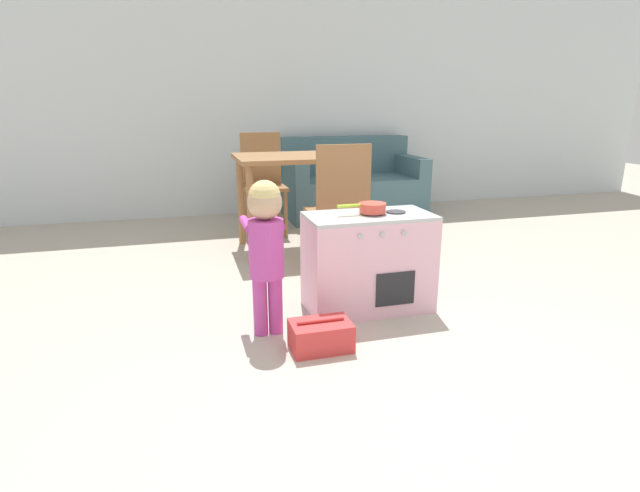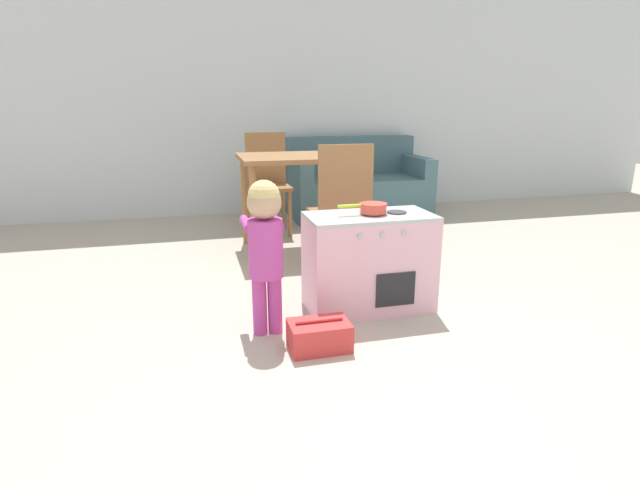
{
  "view_description": "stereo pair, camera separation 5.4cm",
  "coord_description": "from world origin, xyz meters",
  "px_view_note": "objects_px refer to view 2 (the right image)",
  "views": [
    {
      "loc": [
        -0.89,
        -1.49,
        1.16
      ],
      "look_at": [
        -0.18,
        0.99,
        0.42
      ],
      "focal_mm": 28.0,
      "sensor_mm": 36.0,
      "label": 1
    },
    {
      "loc": [
        -0.83,
        -1.51,
        1.16
      ],
      "look_at": [
        -0.18,
        0.99,
        0.42
      ],
      "focal_mm": 28.0,
      "sensor_mm": 36.0,
      "label": 2
    }
  ],
  "objects_px": {
    "child_figure": "(265,237)",
    "dining_chair_near": "(341,207)",
    "play_kitchen": "(369,262)",
    "toy_basket": "(319,335)",
    "dining_chair_far": "(268,181)",
    "dining_table": "(300,171)",
    "couch": "(356,187)",
    "toy_pot": "(373,207)"
  },
  "relations": [
    {
      "from": "toy_basket",
      "to": "couch",
      "type": "bearing_deg",
      "value": 68.03
    },
    {
      "from": "toy_basket",
      "to": "dining_chair_near",
      "type": "distance_m",
      "value": 1.2
    },
    {
      "from": "couch",
      "to": "toy_basket",
      "type": "bearing_deg",
      "value": -111.97
    },
    {
      "from": "child_figure",
      "to": "toy_basket",
      "type": "xyz_separation_m",
      "value": [
        0.21,
        -0.25,
        -0.45
      ]
    },
    {
      "from": "toy_basket",
      "to": "dining_table",
      "type": "distance_m",
      "value": 1.86
    },
    {
      "from": "toy_pot",
      "to": "dining_chair_far",
      "type": "xyz_separation_m",
      "value": [
        -0.28,
        1.96,
        -0.12
      ]
    },
    {
      "from": "toy_basket",
      "to": "dining_chair_far",
      "type": "xyz_separation_m",
      "value": [
        0.14,
        2.38,
        0.41
      ]
    },
    {
      "from": "dining_table",
      "to": "dining_chair_near",
      "type": "relative_size",
      "value": 1.05
    },
    {
      "from": "toy_basket",
      "to": "dining_table",
      "type": "bearing_deg",
      "value": 80.24
    },
    {
      "from": "dining_chair_near",
      "to": "dining_chair_far",
      "type": "xyz_separation_m",
      "value": [
        -0.29,
        1.34,
        0.0
      ]
    },
    {
      "from": "play_kitchen",
      "to": "child_figure",
      "type": "height_order",
      "value": "child_figure"
    },
    {
      "from": "play_kitchen",
      "to": "toy_pot",
      "type": "relative_size",
      "value": 2.5
    },
    {
      "from": "child_figure",
      "to": "dining_chair_near",
      "type": "height_order",
      "value": "dining_chair_near"
    },
    {
      "from": "play_kitchen",
      "to": "child_figure",
      "type": "xyz_separation_m",
      "value": [
        -0.62,
        -0.17,
        0.24
      ]
    },
    {
      "from": "couch",
      "to": "child_figure",
      "type": "bearing_deg",
      "value": -117.57
    },
    {
      "from": "dining_table",
      "to": "couch",
      "type": "bearing_deg",
      "value": 52.96
    },
    {
      "from": "child_figure",
      "to": "toy_basket",
      "type": "distance_m",
      "value": 0.56
    },
    {
      "from": "dining_chair_near",
      "to": "child_figure",
      "type": "bearing_deg",
      "value": -128.86
    },
    {
      "from": "child_figure",
      "to": "dining_chair_far",
      "type": "bearing_deg",
      "value": 80.62
    },
    {
      "from": "dining_chair_far",
      "to": "couch",
      "type": "bearing_deg",
      "value": -153.37
    },
    {
      "from": "dining_table",
      "to": "dining_chair_far",
      "type": "height_order",
      "value": "dining_chair_far"
    },
    {
      "from": "toy_basket",
      "to": "dining_chair_far",
      "type": "height_order",
      "value": "dining_chair_far"
    },
    {
      "from": "toy_pot",
      "to": "dining_chair_far",
      "type": "distance_m",
      "value": 1.98
    },
    {
      "from": "play_kitchen",
      "to": "dining_chair_far",
      "type": "xyz_separation_m",
      "value": [
        -0.27,
        1.96,
        0.2
      ]
    },
    {
      "from": "toy_basket",
      "to": "dining_chair_near",
      "type": "bearing_deg",
      "value": 67.83
    },
    {
      "from": "couch",
      "to": "play_kitchen",
      "type": "bearing_deg",
      "value": -107.15
    },
    {
      "from": "play_kitchen",
      "to": "dining_chair_near",
      "type": "bearing_deg",
      "value": 88.28
    },
    {
      "from": "toy_basket",
      "to": "couch",
      "type": "relative_size",
      "value": 0.21
    },
    {
      "from": "dining_table",
      "to": "dining_chair_near",
      "type": "xyz_separation_m",
      "value": [
        0.12,
        -0.71,
        -0.16
      ]
    },
    {
      "from": "play_kitchen",
      "to": "toy_basket",
      "type": "xyz_separation_m",
      "value": [
        -0.41,
        -0.42,
        -0.21
      ]
    },
    {
      "from": "play_kitchen",
      "to": "couch",
      "type": "xyz_separation_m",
      "value": [
        0.76,
        2.48,
        0.02
      ]
    },
    {
      "from": "child_figure",
      "to": "toy_basket",
      "type": "relative_size",
      "value": 2.75
    },
    {
      "from": "play_kitchen",
      "to": "couch",
      "type": "bearing_deg",
      "value": 72.85
    },
    {
      "from": "dining_table",
      "to": "couch",
      "type": "relative_size",
      "value": 0.67
    },
    {
      "from": "play_kitchen",
      "to": "toy_pot",
      "type": "distance_m",
      "value": 0.32
    },
    {
      "from": "dining_table",
      "to": "toy_basket",
      "type": "bearing_deg",
      "value": -99.76
    },
    {
      "from": "child_figure",
      "to": "dining_chair_far",
      "type": "distance_m",
      "value": 2.16
    },
    {
      "from": "child_figure",
      "to": "dining_table",
      "type": "bearing_deg",
      "value": 71.04
    },
    {
      "from": "toy_basket",
      "to": "dining_table",
      "type": "relative_size",
      "value": 0.31
    },
    {
      "from": "toy_pot",
      "to": "couch",
      "type": "relative_size",
      "value": 0.2
    },
    {
      "from": "child_figure",
      "to": "dining_chair_far",
      "type": "xyz_separation_m",
      "value": [
        0.35,
        2.14,
        -0.04
      ]
    },
    {
      "from": "play_kitchen",
      "to": "toy_basket",
      "type": "distance_m",
      "value": 0.62
    }
  ]
}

